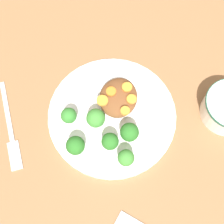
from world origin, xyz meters
name	(u,v)px	position (x,y,z in m)	size (l,w,h in m)	color
ground_plane	(112,117)	(0.00, 0.00, 0.00)	(4.00, 4.00, 0.00)	#8C603D
plate	(112,115)	(0.00, 0.00, 0.01)	(0.28, 0.28, 0.02)	white
stew_mound	(118,98)	(-0.03, 0.01, 0.03)	(0.09, 0.08, 0.04)	brown
broccoli_floret_0	(96,118)	(0.03, -0.03, 0.05)	(0.04, 0.04, 0.06)	#7FA85B
broccoli_floret_1	(75,146)	(0.09, -0.05, 0.04)	(0.04, 0.04, 0.05)	#759E51
broccoli_floret_2	(129,133)	(0.04, 0.05, 0.05)	(0.04, 0.04, 0.05)	#759E51
broccoli_floret_3	(126,158)	(0.09, 0.05, 0.04)	(0.03, 0.03, 0.05)	#759E51
broccoli_floret_4	(69,116)	(0.03, -0.08, 0.04)	(0.03, 0.03, 0.05)	#7FA85B
broccoli_floret_5	(110,142)	(0.07, 0.01, 0.05)	(0.04, 0.04, 0.05)	#7FA85B
carrot_slice_0	(127,87)	(-0.05, 0.02, 0.05)	(0.02, 0.02, 0.01)	orange
carrot_slice_1	(125,109)	(0.00, 0.03, 0.05)	(0.02, 0.02, 0.01)	orange
carrot_slice_2	(102,101)	(-0.01, -0.02, 0.05)	(0.02, 0.02, 0.00)	orange
carrot_slice_3	(132,99)	(-0.03, 0.03, 0.05)	(0.02, 0.02, 0.01)	orange
carrot_slice_4	(111,91)	(-0.04, -0.01, 0.05)	(0.02, 0.02, 0.00)	orange
fork	(11,133)	(0.09, -0.20, 0.00)	(0.19, 0.12, 0.01)	silver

